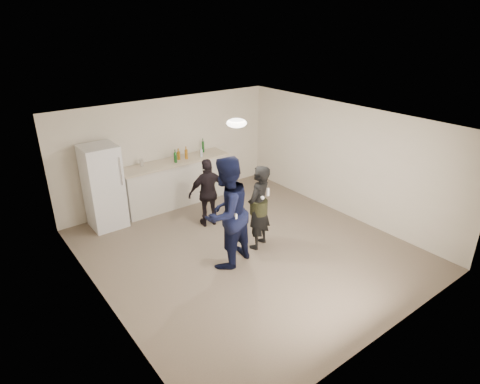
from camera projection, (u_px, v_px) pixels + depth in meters
floor at (246, 249)px, 7.85m from camera, size 6.00×6.00×0.00m
ceiling at (247, 124)px, 6.85m from camera, size 6.00×6.00×0.00m
wall_back at (169, 151)px, 9.53m from camera, size 6.00×0.00×6.00m
wall_front at (390, 264)px, 5.16m from camera, size 6.00×0.00×6.00m
wall_left at (98, 236)px, 5.82m from camera, size 0.00×6.00×6.00m
wall_right at (344, 161)px, 8.87m from camera, size 0.00×6.00×6.00m
counter at (176, 183)px, 9.57m from camera, size 2.60×0.56×1.05m
counter_top at (175, 162)px, 9.35m from camera, size 2.68×0.64×0.04m
fridge at (103, 187)px, 8.40m from camera, size 0.70×0.70×1.80m
fridge_handle at (121, 171)px, 8.12m from camera, size 0.02×0.02×0.60m
ceiling_dome at (237, 123)px, 7.09m from camera, size 0.36×0.36×0.16m
shaker at (141, 163)px, 8.98m from camera, size 0.08×0.08×0.17m
man at (226, 213)px, 7.00m from camera, size 1.18×1.03×2.06m
woman at (259, 207)px, 7.64m from camera, size 0.72×0.61×1.68m
camo_shorts at (259, 207)px, 7.63m from camera, size 0.34×0.34×0.28m
spectator at (209, 193)px, 8.49m from camera, size 0.94×0.57×1.50m
remote_man at (236, 218)px, 6.79m from camera, size 0.04×0.04×0.15m
nunchuk_man at (240, 219)px, 6.91m from camera, size 0.07×0.07×0.07m
remote_woman at (268, 192)px, 7.29m from camera, size 0.04×0.04×0.15m
nunchuk_woman at (263, 198)px, 7.29m from camera, size 0.07×0.07×0.07m
bottle_cluster at (188, 154)px, 9.48m from camera, size 0.98×0.33×0.27m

